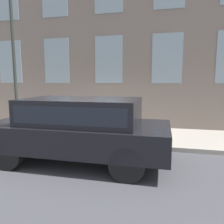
# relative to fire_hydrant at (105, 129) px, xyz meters

# --- Properties ---
(ground_plane) EXTENTS (80.00, 80.00, 0.00)m
(ground_plane) POSITION_rel_fire_hydrant_xyz_m (-0.49, 0.45, -0.51)
(ground_plane) COLOR #47474C
(sidewalk) EXTENTS (2.88, 60.00, 0.14)m
(sidewalk) POSITION_rel_fire_hydrant_xyz_m (0.95, 0.45, -0.44)
(sidewalk) COLOR #A8A093
(sidewalk) RESTS_ON ground_plane
(building_facade) EXTENTS (0.33, 40.00, 9.89)m
(building_facade) POSITION_rel_fire_hydrant_xyz_m (2.54, 0.45, 4.43)
(building_facade) COLOR gray
(building_facade) RESTS_ON ground_plane
(fire_hydrant) EXTENTS (0.30, 0.42, 0.73)m
(fire_hydrant) POSITION_rel_fire_hydrant_xyz_m (0.00, 0.00, 0.00)
(fire_hydrant) COLOR #2D7260
(fire_hydrant) RESTS_ON sidewalk
(person) EXTENTS (0.33, 0.22, 1.35)m
(person) POSITION_rel_fire_hydrant_xyz_m (0.50, -0.40, 0.44)
(person) COLOR #232328
(person) RESTS_ON sidewalk
(parked_truck_charcoal_near) EXTENTS (2.06, 4.77, 1.71)m
(parked_truck_charcoal_near) POSITION_rel_fire_hydrant_xyz_m (-1.88, 0.19, 0.49)
(parked_truck_charcoal_near) COLOR black
(parked_truck_charcoal_near) RESTS_ON ground_plane
(street_lamp) EXTENTS (0.36, 0.36, 5.86)m
(street_lamp) POSITION_rel_fire_hydrant_xyz_m (0.32, 3.71, 3.24)
(street_lamp) COLOR #2D332D
(street_lamp) RESTS_ON sidewalk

